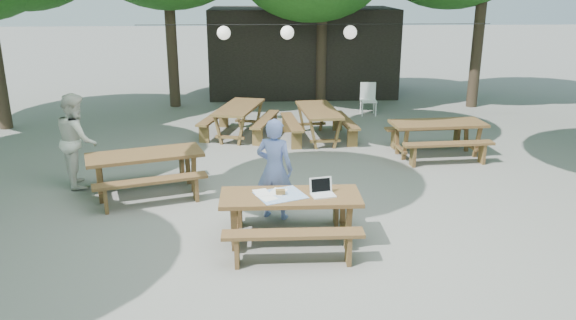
# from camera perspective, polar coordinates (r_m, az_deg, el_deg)

# --- Properties ---
(ground) EXTENTS (80.00, 80.00, 0.00)m
(ground) POSITION_cam_1_polar(r_m,az_deg,el_deg) (9.26, 2.95, -5.54)
(ground) COLOR slate
(ground) RESTS_ON ground
(pavilion) EXTENTS (6.00, 3.00, 2.80)m
(pavilion) POSITION_cam_1_polar(r_m,az_deg,el_deg) (19.14, 1.41, 11.02)
(pavilion) COLOR black
(pavilion) RESTS_ON ground
(main_picnic_table) EXTENTS (2.00, 1.58, 0.75)m
(main_picnic_table) POSITION_cam_1_polar(r_m,az_deg,el_deg) (8.13, 0.24, -5.96)
(main_picnic_table) COLOR #512E1C
(main_picnic_table) RESTS_ON ground
(picnic_table_nw) EXTENTS (2.30, 2.09, 0.75)m
(picnic_table_nw) POSITION_cam_1_polar(r_m,az_deg,el_deg) (10.33, -14.22, -1.25)
(picnic_table_nw) COLOR #512E1C
(picnic_table_nw) RESTS_ON ground
(picnic_table_ne) EXTENTS (2.05, 1.72, 0.75)m
(picnic_table_ne) POSITION_cam_1_polar(r_m,az_deg,el_deg) (12.61, 14.87, 2.14)
(picnic_table_ne) COLOR #512E1C
(picnic_table_ne) RESTS_ON ground
(picnic_table_far_w) EXTENTS (2.00, 2.23, 0.75)m
(picnic_table_far_w) POSITION_cam_1_polar(r_m,az_deg,el_deg) (13.81, -4.96, 4.02)
(picnic_table_far_w) COLOR #512E1C
(picnic_table_far_w) RESTS_ON ground
(picnic_table_far_e) EXTENTS (1.76, 2.07, 0.75)m
(picnic_table_far_e) POSITION_cam_1_polar(r_m,az_deg,el_deg) (13.48, 3.10, 3.72)
(picnic_table_far_e) COLOR #512E1C
(picnic_table_far_e) RESTS_ON ground
(woman) EXTENTS (0.70, 0.58, 1.64)m
(woman) POSITION_cam_1_polar(r_m,az_deg,el_deg) (8.87, -1.37, -0.92)
(woman) COLOR #7D91E4
(woman) RESTS_ON ground
(second_person) EXTENTS (0.92, 1.02, 1.73)m
(second_person) POSITION_cam_1_polar(r_m,az_deg,el_deg) (11.01, -20.64, 1.93)
(second_person) COLOR white
(second_person) RESTS_ON ground
(plastic_chair) EXTENTS (0.46, 0.46, 0.90)m
(plastic_chair) POSITION_cam_1_polar(r_m,az_deg,el_deg) (16.18, 8.15, 5.48)
(plastic_chair) COLOR white
(plastic_chair) RESTS_ON ground
(laptop) EXTENTS (0.38, 0.33, 0.24)m
(laptop) POSITION_cam_1_polar(r_m,az_deg,el_deg) (8.00, 3.48, -3.12)
(laptop) COLOR white
(laptop) RESTS_ON main_picnic_table
(tabletop_clutter) EXTENTS (0.81, 0.75, 0.08)m
(tabletop_clutter) POSITION_cam_1_polar(r_m,az_deg,el_deg) (7.99, -0.89, -3.51)
(tabletop_clutter) COLOR #3A77C6
(tabletop_clutter) RESTS_ON main_picnic_table
(paper_lanterns) EXTENTS (9.00, 0.34, 0.38)m
(paper_lanterns) POSITION_cam_1_polar(r_m,az_deg,el_deg) (14.53, -0.02, 12.84)
(paper_lanterns) COLOR black
(paper_lanterns) RESTS_ON ground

